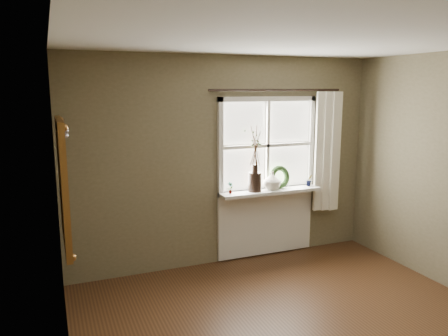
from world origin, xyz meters
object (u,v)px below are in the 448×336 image
dark_jug (255,182)px  gilt_mirror (63,183)px  cream_vase (272,181)px  wreath (280,179)px

dark_jug → gilt_mirror: gilt_mirror is taller
dark_jug → cream_vase: (0.25, 0.00, -0.00)m
dark_jug → cream_vase: bearing=0.0°
cream_vase → wreath: 0.14m
dark_jug → gilt_mirror: size_ratio=0.22×
wreath → cream_vase: bearing=-170.6°
dark_jug → wreath: (0.38, 0.04, -0.01)m
dark_jug → gilt_mirror: (-2.29, -0.97, 0.37)m
dark_jug → cream_vase: size_ratio=1.04×
cream_vase → wreath: (0.13, 0.04, -0.00)m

